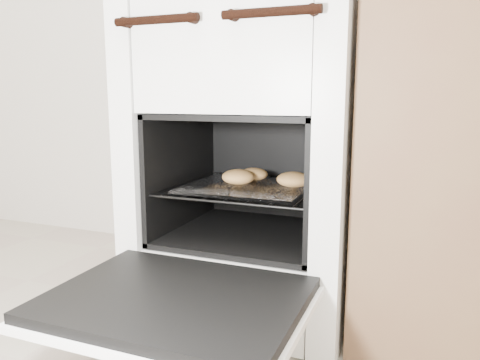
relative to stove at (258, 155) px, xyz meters
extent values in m
cube|color=white|center=(0.00, 0.01, 0.01)|extent=(0.55, 0.59, 0.84)
cylinder|color=black|center=(-0.13, -0.30, 0.32)|extent=(0.20, 0.02, 0.02)
cylinder|color=black|center=(0.13, -0.30, 0.32)|extent=(0.20, 0.02, 0.02)
cube|color=black|center=(0.00, -0.46, -0.22)|extent=(0.48, 0.37, 0.02)
cube|color=white|center=(0.00, -0.46, -0.24)|extent=(0.49, 0.38, 0.01)
cylinder|color=black|center=(-0.20, -0.06, -0.08)|extent=(0.01, 0.38, 0.01)
cylinder|color=black|center=(0.20, -0.06, -0.08)|extent=(0.01, 0.38, 0.01)
cylinder|color=black|center=(0.00, -0.24, -0.08)|extent=(0.39, 0.01, 0.01)
cylinder|color=black|center=(0.00, 0.12, -0.08)|extent=(0.39, 0.01, 0.01)
cylinder|color=black|center=(-0.16, -0.06, -0.08)|extent=(0.01, 0.37, 0.01)
cylinder|color=black|center=(-0.11, -0.06, -0.08)|extent=(0.01, 0.37, 0.01)
cylinder|color=black|center=(-0.05, -0.06, -0.08)|extent=(0.01, 0.37, 0.01)
cylinder|color=black|center=(0.00, -0.06, -0.08)|extent=(0.01, 0.37, 0.01)
cylinder|color=black|center=(0.05, -0.06, -0.08)|extent=(0.01, 0.37, 0.01)
cylinder|color=black|center=(0.11, -0.06, -0.08)|extent=(0.01, 0.37, 0.01)
cylinder|color=black|center=(0.16, -0.06, -0.08)|extent=(0.01, 0.37, 0.01)
cube|color=white|center=(0.00, -0.08, -0.07)|extent=(0.31, 0.27, 0.01)
ellipsoid|color=#DEA159|center=(-0.03, -0.07, -0.05)|extent=(0.12, 0.12, 0.04)
ellipsoid|color=#DEA159|center=(-0.01, 0.00, -0.05)|extent=(0.10, 0.10, 0.03)
ellipsoid|color=#DEA159|center=(0.11, -0.05, -0.05)|extent=(0.12, 0.12, 0.04)
camera|label=1|loc=(0.42, -1.20, 0.16)|focal=35.00mm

